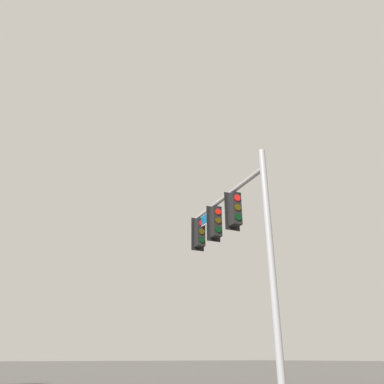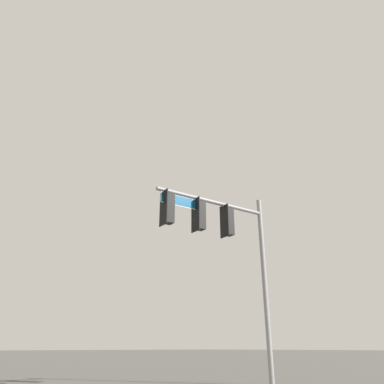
# 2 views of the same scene
# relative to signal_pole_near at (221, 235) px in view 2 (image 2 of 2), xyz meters

# --- Properties ---
(signal_pole_near) EXTENTS (4.99, 1.14, 7.08)m
(signal_pole_near) POSITION_rel_signal_pole_near_xyz_m (0.00, 0.00, 0.00)
(signal_pole_near) COLOR gray
(signal_pole_near) RESTS_ON ground_plane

